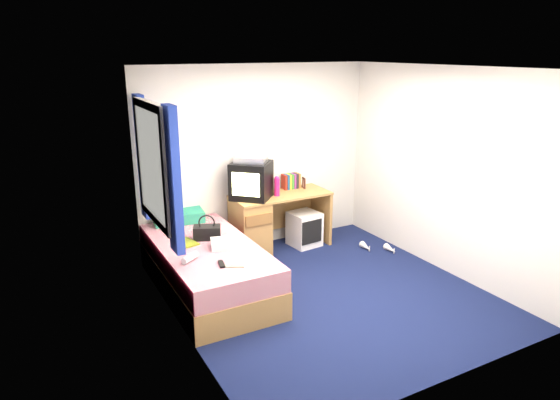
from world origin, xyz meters
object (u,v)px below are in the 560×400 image
pillow (178,216)px  magazine (185,243)px  storage_cube (304,229)px  colour_swatch_fan (233,266)px  aerosol_can (272,188)px  desk (262,222)px  remote_control (222,264)px  pink_water_bottle (277,187)px  bed (208,268)px  towel (224,244)px  picture_frame (304,183)px  white_heels (378,248)px  vcr (251,159)px  crt_tv (251,180)px  water_bottle (190,258)px  handbag (207,232)px

pillow → magazine: bearing=-102.2°
storage_cube → colour_swatch_fan: bearing=-147.0°
aerosol_can → storage_cube: bearing=-15.8°
desk → remote_control: bearing=-129.7°
pink_water_bottle → colour_swatch_fan: size_ratio=1.05×
bed → towel: 0.38m
storage_cube → picture_frame: (0.10, 0.20, 0.59)m
magazine → desk: bearing=25.6°
white_heels → desk: bearing=151.2°
pink_water_bottle → magazine: size_ratio=0.82×
vcr → magazine: vcr is taller
storage_cube → pink_water_bottle: pink_water_bottle is taller
crt_tv → picture_frame: crt_tv is taller
towel → water_bottle: bearing=-158.6°
handbag → white_heels: size_ratio=0.76×
vcr → colour_swatch_fan: 1.78m
handbag → white_heels: handbag is taller
handbag → colour_swatch_fan: handbag is taller
bed → desk: bearing=35.8°
bed → picture_frame: size_ratio=14.29×
colour_swatch_fan → picture_frame: bearing=41.4°
desk → pink_water_bottle: bearing=-17.8°
vcr → towel: vcr is taller
aerosol_can → magazine: size_ratio=0.65×
handbag → towel: 0.34m
aerosol_can → remote_control: 1.84m
bed → vcr: bearing=39.9°
crt_tv → water_bottle: (-1.18, -1.06, -0.41)m
pink_water_bottle → colour_swatch_fan: bearing=-131.9°
desk → picture_frame: bearing=8.6°
desk → vcr: 0.86m
aerosol_can → picture_frame: bearing=7.9°
remote_control → vcr: bearing=66.2°
pink_water_bottle → aerosol_can: bearing=106.0°
water_bottle → pink_water_bottle: bearing=33.4°
white_heels → pillow: bearing=159.3°
pillow → colour_swatch_fan: 1.55m
desk → picture_frame: 0.82m
storage_cube → towel: 1.73m
crt_tv → remote_control: size_ratio=3.98×
aerosol_can → water_bottle: 1.86m
towel → remote_control: size_ratio=1.65×
towel → water_bottle: size_ratio=1.32×
desk → colour_swatch_fan: bearing=-125.7°
bed → pillow: size_ratio=3.36×
storage_cube → towel: (-1.49, -0.80, 0.35)m
bed → storage_cube: size_ratio=4.31×
desk → picture_frame: size_ratio=9.29×
colour_swatch_fan → handbag: bearing=87.1°
white_heels → storage_cube: bearing=139.1°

